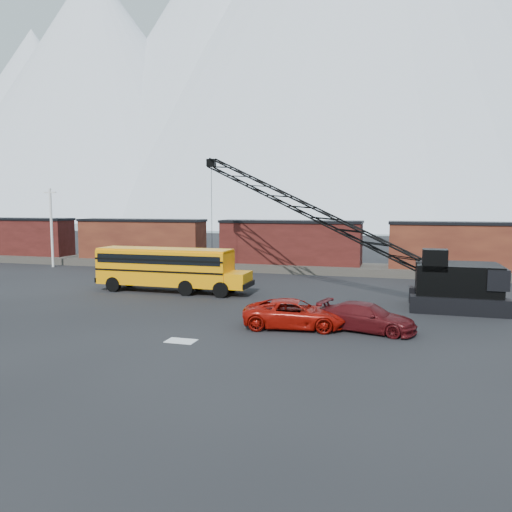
% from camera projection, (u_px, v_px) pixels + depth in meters
% --- Properties ---
extents(ground, '(160.00, 160.00, 0.00)m').
position_uv_depth(ground, '(204.00, 321.00, 27.32)').
color(ground, black).
rests_on(ground, ground).
extents(mountain_ridge, '(800.00, 340.00, 240.00)m').
position_uv_depth(mountain_ridge, '(399.00, 54.00, 286.07)').
color(mountain_ridge, silver).
rests_on(mountain_ridge, ground).
extents(gravel_berm, '(120.00, 5.00, 0.70)m').
position_uv_depth(gravel_berm, '(290.00, 267.00, 48.29)').
color(gravel_berm, '#4C463E').
rests_on(gravel_berm, ground).
extents(boxcar_west_far, '(13.70, 3.10, 4.17)m').
position_uv_depth(boxcar_west_far, '(16.00, 236.00, 56.97)').
color(boxcar_west_far, '#4E1916').
rests_on(boxcar_west_far, gravel_berm).
extents(boxcar_west_near, '(13.70, 3.10, 4.17)m').
position_uv_depth(boxcar_west_near, '(142.00, 239.00, 52.51)').
color(boxcar_west_near, '#401812').
rests_on(boxcar_west_near, gravel_berm).
extents(boxcar_mid, '(13.70, 3.10, 4.17)m').
position_uv_depth(boxcar_mid, '(290.00, 242.00, 48.04)').
color(boxcar_mid, '#4E1916').
rests_on(boxcar_mid, gravel_berm).
extents(boxcar_east_near, '(13.70, 3.10, 4.17)m').
position_uv_depth(boxcar_east_near, '(469.00, 246.00, 43.58)').
color(boxcar_east_near, '#401812').
rests_on(boxcar_east_near, gravel_berm).
extents(utility_pole, '(1.40, 0.24, 8.00)m').
position_uv_depth(utility_pole, '(52.00, 227.00, 50.78)').
color(utility_pole, silver).
rests_on(utility_pole, ground).
extents(snow_patch, '(1.40, 0.90, 0.02)m').
position_uv_depth(snow_patch, '(181.00, 341.00, 23.36)').
color(snow_patch, silver).
rests_on(snow_patch, ground).
extents(school_bus, '(11.65, 2.65, 3.19)m').
position_uv_depth(school_bus, '(169.00, 268.00, 36.43)').
color(school_bus, orange).
rests_on(school_bus, ground).
extents(red_pickup, '(5.60, 3.12, 1.48)m').
position_uv_depth(red_pickup, '(295.00, 314.00, 25.83)').
color(red_pickup, '#980F07').
rests_on(red_pickup, ground).
extents(maroon_suv, '(5.22, 3.05, 1.42)m').
position_uv_depth(maroon_suv, '(367.00, 317.00, 25.17)').
color(maroon_suv, '#490D10').
rests_on(maroon_suv, ground).
extents(crawler_crane, '(21.76, 9.05, 10.30)m').
position_uv_depth(crawler_crane, '(308.00, 210.00, 35.80)').
color(crawler_crane, black).
rests_on(crawler_crane, ground).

